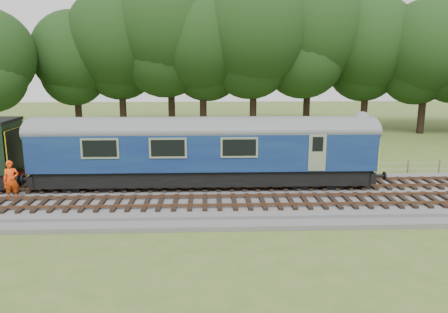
{
  "coord_description": "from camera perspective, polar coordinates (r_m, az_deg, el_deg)",
  "views": [
    {
      "loc": [
        -0.53,
        -21.65,
        6.91
      ],
      "look_at": [
        0.33,
        1.4,
        2.0
      ],
      "focal_mm": 35.0,
      "sensor_mm": 36.0,
      "label": 1
    }
  ],
  "objects": [
    {
      "name": "ground",
      "position": [
        22.73,
        -0.71,
        -5.68
      ],
      "size": [
        120.0,
        120.0,
        0.0
      ],
      "primitive_type": "plane",
      "color": "#446224",
      "rests_on": "ground"
    },
    {
      "name": "ballast",
      "position": [
        22.68,
        -0.71,
        -5.26
      ],
      "size": [
        70.0,
        7.0,
        0.35
      ],
      "primitive_type": "cube",
      "color": "#4C4C4F",
      "rests_on": "ground"
    },
    {
      "name": "track_north",
      "position": [
        23.95,
        -0.8,
        -3.72
      ],
      "size": [
        67.2,
        2.4,
        0.21
      ],
      "color": "black",
      "rests_on": "ballast"
    },
    {
      "name": "track_south",
      "position": [
        21.08,
        -0.6,
        -5.93
      ],
      "size": [
        67.2,
        2.4,
        0.21
      ],
      "color": "black",
      "rests_on": "ballast"
    },
    {
      "name": "fence",
      "position": [
        27.05,
        -0.95,
        -2.78
      ],
      "size": [
        64.0,
        0.12,
        1.0
      ],
      "primitive_type": null,
      "color": "#6B6054",
      "rests_on": "ground"
    },
    {
      "name": "tree_line",
      "position": [
        44.2,
        -1.43,
        3.02
      ],
      "size": [
        70.0,
        8.0,
        18.0
      ],
      "primitive_type": null,
      "color": "black",
      "rests_on": "ground"
    },
    {
      "name": "dmu_railcar",
      "position": [
        23.45,
        -2.62,
        1.43
      ],
      "size": [
        18.05,
        2.86,
        3.88
      ],
      "color": "black",
      "rests_on": "ground"
    },
    {
      "name": "worker",
      "position": [
        23.8,
        -26.04,
        -2.8
      ],
      "size": [
        0.83,
        0.68,
        1.95
      ],
      "primitive_type": "imported",
      "rotation": [
        0.0,
        0.0,
        0.35
      ],
      "color": "#FB450D",
      "rests_on": "ballast"
    }
  ]
}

